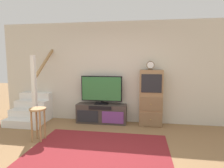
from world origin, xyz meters
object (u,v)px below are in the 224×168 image
(television, at_px, (102,89))
(side_cabinet, at_px, (151,98))
(media_console, at_px, (101,114))
(desk_clock, at_px, (150,66))
(bar_stool_near, at_px, (38,116))

(television, bearing_deg, side_cabinet, -0.60)
(media_console, distance_m, desk_clock, 1.81)
(media_console, bearing_deg, television, 90.00)
(television, height_order, bar_stool_near, television)
(desk_clock, xyz_separation_m, bar_stool_near, (-2.32, -1.35, -1.03))
(media_console, relative_size, bar_stool_near, 1.91)
(media_console, height_order, bar_stool_near, bar_stool_near)
(television, distance_m, bar_stool_near, 1.78)
(media_console, height_order, side_cabinet, side_cabinet)
(media_console, distance_m, side_cabinet, 1.38)
(television, distance_m, desk_clock, 1.42)
(side_cabinet, bearing_deg, television, 179.40)
(media_console, distance_m, television, 0.66)
(television, relative_size, desk_clock, 4.99)
(television, bearing_deg, desk_clock, -1.29)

